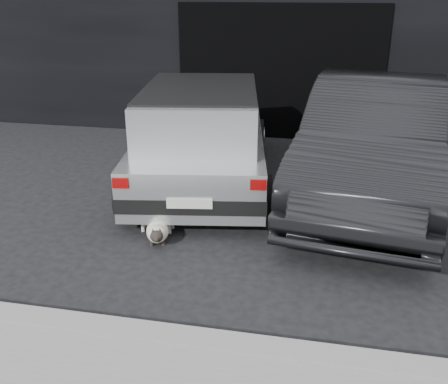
% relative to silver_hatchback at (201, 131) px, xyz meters
% --- Properties ---
extents(ground, '(80.00, 80.00, 0.00)m').
position_rel_silver_hatchback_xyz_m(ground, '(-0.10, -1.23, -0.83)').
color(ground, black).
rests_on(ground, ground).
extents(building_facade, '(34.00, 4.00, 5.00)m').
position_rel_silver_hatchback_xyz_m(building_facade, '(0.90, 4.77, 1.67)').
color(building_facade, black).
rests_on(building_facade, ground).
extents(garage_opening, '(4.00, 0.10, 2.60)m').
position_rel_silver_hatchback_xyz_m(garage_opening, '(0.90, 2.76, 0.47)').
color(garage_opening, black).
rests_on(garage_opening, ground).
extents(curb, '(18.00, 0.25, 0.12)m').
position_rel_silver_hatchback_xyz_m(curb, '(0.90, -3.83, -0.77)').
color(curb, gray).
rests_on(curb, ground).
extents(silver_hatchback, '(2.56, 4.38, 1.53)m').
position_rel_silver_hatchback_xyz_m(silver_hatchback, '(0.00, 0.00, 0.00)').
color(silver_hatchback, silver).
rests_on(silver_hatchback, ground).
extents(second_car, '(2.48, 5.30, 1.68)m').
position_rel_silver_hatchback_xyz_m(second_car, '(2.54, 0.03, 0.01)').
color(second_car, black).
rests_on(second_car, ground).
extents(cat_siamese, '(0.42, 0.78, 0.28)m').
position_rel_silver_hatchback_xyz_m(cat_siamese, '(-0.06, -2.04, -0.70)').
color(cat_siamese, beige).
rests_on(cat_siamese, ground).
extents(cat_white, '(0.87, 0.31, 0.41)m').
position_rel_silver_hatchback_xyz_m(cat_white, '(-0.12, -1.75, -0.64)').
color(cat_white, white).
rests_on(cat_white, ground).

